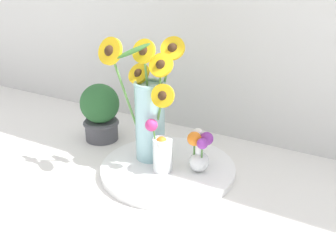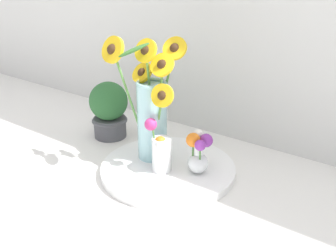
% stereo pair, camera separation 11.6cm
% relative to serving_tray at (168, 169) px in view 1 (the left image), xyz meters
% --- Properties ---
extents(ground_plane, '(6.00, 6.00, 0.00)m').
position_rel_serving_tray_xyz_m(ground_plane, '(-0.03, -0.09, -0.01)').
color(ground_plane, silver).
extents(serving_tray, '(0.42, 0.42, 0.02)m').
position_rel_serving_tray_xyz_m(serving_tray, '(0.00, 0.00, 0.00)').
color(serving_tray, white).
rests_on(serving_tray, ground_plane).
extents(mason_jar_sunflowers, '(0.24, 0.19, 0.40)m').
position_rel_serving_tray_xyz_m(mason_jar_sunflowers, '(-0.08, 0.02, 0.18)').
color(mason_jar_sunflowers, '#9ED1D6').
rests_on(mason_jar_sunflowers, serving_tray).
extents(vase_small_center, '(0.08, 0.07, 0.16)m').
position_rel_serving_tray_xyz_m(vase_small_center, '(-0.00, -0.03, 0.08)').
color(vase_small_center, white).
rests_on(vase_small_center, serving_tray).
extents(vase_bulb_right, '(0.07, 0.08, 0.13)m').
position_rel_serving_tray_xyz_m(vase_bulb_right, '(0.10, 0.02, 0.08)').
color(vase_bulb_right, white).
rests_on(vase_bulb_right, serving_tray).
extents(potted_plant, '(0.14, 0.14, 0.21)m').
position_rel_serving_tray_xyz_m(potted_plant, '(-0.33, 0.09, 0.10)').
color(potted_plant, '#4C4C51').
rests_on(potted_plant, ground_plane).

